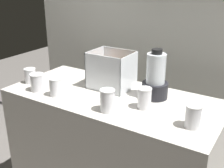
{
  "coord_description": "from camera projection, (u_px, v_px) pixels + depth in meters",
  "views": [
    {
      "loc": [
        0.9,
        -1.41,
        1.63
      ],
      "look_at": [
        0.0,
        0.0,
        0.98
      ],
      "focal_mm": 45.32,
      "sensor_mm": 36.0,
      "label": 1
    }
  ],
  "objects": [
    {
      "name": "blender_pitcher",
      "position": [
        155.0,
        79.0,
        1.76
      ],
      "size": [
        0.16,
        0.16,
        0.32
      ],
      "color": "black",
      "rests_on": "counter"
    },
    {
      "name": "carrot_display_bin",
      "position": [
        110.0,
        76.0,
        1.93
      ],
      "size": [
        0.28,
        0.23,
        0.25
      ],
      "color": "white",
      "rests_on": "counter"
    },
    {
      "name": "juice_cup_mango_middle",
      "position": [
        56.0,
        88.0,
        1.81
      ],
      "size": [
        0.08,
        0.08,
        0.12
      ],
      "color": "white",
      "rests_on": "counter"
    },
    {
      "name": "juice_cup_beet_right",
      "position": [
        107.0,
        102.0,
        1.6
      ],
      "size": [
        0.09,
        0.09,
        0.13
      ],
      "color": "white",
      "rests_on": "counter"
    },
    {
      "name": "juice_cup_pomegranate_left",
      "position": [
        38.0,
        83.0,
        1.89
      ],
      "size": [
        0.09,
        0.09,
        0.12
      ],
      "color": "white",
      "rests_on": "counter"
    },
    {
      "name": "juice_cup_pomegranate_rightmost",
      "position": [
        193.0,
        117.0,
        1.43
      ],
      "size": [
        0.08,
        0.08,
        0.12
      ],
      "color": "white",
      "rests_on": "counter"
    },
    {
      "name": "juice_cup_pomegranate_far_left",
      "position": [
        30.0,
        77.0,
        2.02
      ],
      "size": [
        0.08,
        0.08,
        0.11
      ],
      "color": "white",
      "rests_on": "counter"
    },
    {
      "name": "counter",
      "position": [
        112.0,
        154.0,
        1.99
      ],
      "size": [
        1.4,
        0.64,
        0.9
      ],
      "primitive_type": "cube",
      "color": "beige",
      "rests_on": "ground_plane"
    },
    {
      "name": "back_wall_unit",
      "position": [
        163.0,
        23.0,
        2.29
      ],
      "size": [
        2.6,
        0.24,
        2.5
      ],
      "color": "silver",
      "rests_on": "ground_plane"
    },
    {
      "name": "juice_cup_pomegranate_far_right",
      "position": [
        144.0,
        99.0,
        1.63
      ],
      "size": [
        0.08,
        0.08,
        0.13
      ],
      "color": "white",
      "rests_on": "counter"
    }
  ]
}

